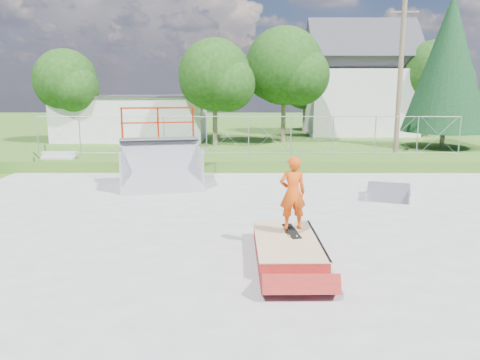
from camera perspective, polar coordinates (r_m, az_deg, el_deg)
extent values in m
plane|color=#32601B|center=(12.15, 1.86, -6.01)|extent=(120.00, 120.00, 0.00)
cube|color=gray|center=(12.15, 1.86, -5.92)|extent=(20.00, 16.00, 0.04)
cube|color=#32601B|center=(21.37, 1.09, 2.14)|extent=(24.00, 3.00, 0.50)
cube|color=maroon|center=(10.18, 5.76, -8.35)|extent=(1.36, 2.77, 0.39)
cube|color=tan|center=(10.11, 5.78, -7.25)|extent=(1.38, 2.80, 0.03)
cube|color=black|center=(10.47, 6.33, -6.27)|extent=(0.39, 0.82, 0.13)
imported|color=#CF440C|center=(10.26, 6.43, -1.97)|extent=(0.63, 0.46, 1.61)
cube|color=beige|center=(34.53, -12.78, 7.37)|extent=(10.00, 6.00, 3.00)
cube|color=beige|center=(38.78, 14.26, 9.16)|extent=(8.00, 6.00, 5.00)
cube|color=#343439|center=(38.83, 14.50, 14.17)|extent=(8.40, 6.08, 6.08)
cylinder|color=brown|center=(24.90, 18.92, 11.48)|extent=(0.24, 0.24, 8.00)
cylinder|color=brown|center=(29.75, -3.07, 6.54)|extent=(0.30, 0.30, 2.45)
sphere|color=black|center=(29.67, -3.13, 12.68)|extent=(4.48, 4.48, 4.48)
sphere|color=black|center=(29.06, -1.50, 11.62)|extent=(3.36, 3.36, 3.36)
cylinder|color=brown|center=(31.82, 5.31, 7.12)|extent=(0.30, 0.30, 2.80)
sphere|color=black|center=(31.78, 5.43, 13.68)|extent=(5.12, 5.12, 5.12)
sphere|color=black|center=(31.22, 7.31, 12.51)|extent=(3.84, 3.84, 3.84)
cylinder|color=brown|center=(33.77, -20.18, 6.27)|extent=(0.30, 0.30, 2.27)
sphere|color=black|center=(33.69, -20.52, 11.28)|extent=(4.16, 4.16, 4.16)
sphere|color=black|center=(32.93, -19.48, 10.46)|extent=(3.12, 3.12, 3.12)
cylinder|color=brown|center=(38.47, 22.19, 6.90)|extent=(0.30, 0.30, 2.62)
sphere|color=black|center=(38.42, 22.57, 11.97)|extent=(4.80, 4.80, 4.80)
sphere|color=black|center=(38.20, 24.12, 10.96)|extent=(3.60, 3.60, 3.60)
cylinder|color=brown|center=(40.05, 7.86, 7.37)|extent=(0.30, 0.30, 2.10)
sphere|color=black|center=(39.98, 7.96, 11.27)|extent=(3.84, 3.84, 3.84)
sphere|color=black|center=(39.61, 9.09, 10.55)|extent=(2.88, 2.88, 2.88)
cylinder|color=brown|center=(31.32, 23.44, 4.72)|extent=(0.28, 0.28, 1.20)
cone|color=black|center=(31.21, 24.08, 12.86)|extent=(5.04, 5.04, 8.10)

